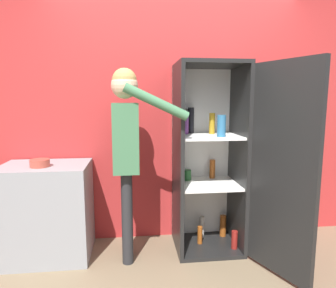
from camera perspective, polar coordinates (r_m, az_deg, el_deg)
ground_plane at (r=2.62m, az=4.31°, el=-25.59°), size 12.00×12.00×0.00m
wall_back at (r=3.15m, az=1.15°, el=4.90°), size 7.00×0.06×2.55m
refrigerator at (r=2.88m, az=10.27°, el=-3.14°), size 0.92×1.16×1.81m
person at (r=2.66m, az=-7.90°, el=1.13°), size 0.65×0.52×1.74m
counter at (r=3.07m, az=-22.04°, el=-11.76°), size 0.78×0.57×0.88m
bowl at (r=2.87m, az=-23.22°, el=-3.36°), size 0.17×0.17×0.07m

